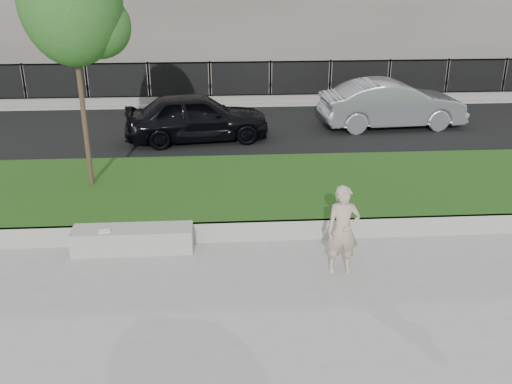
{
  "coord_description": "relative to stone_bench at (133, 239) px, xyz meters",
  "views": [
    {
      "loc": [
        -0.3,
        -8.7,
        5.0
      ],
      "look_at": [
        0.36,
        1.2,
        0.94
      ],
      "focal_mm": 40.0,
      "sensor_mm": 36.0,
      "label": 1
    }
  ],
  "objects": [
    {
      "name": "ground",
      "position": [
        1.94,
        -0.8,
        -0.22
      ],
      "size": [
        90.0,
        90.0,
        0.0
      ],
      "primitive_type": "plane",
      "color": "gray",
      "rests_on": "ground"
    },
    {
      "name": "young_tree",
      "position": [
        -1.13,
        2.46,
        3.97
      ],
      "size": [
        2.13,
        2.04,
        5.22
      ],
      "color": "#38281C",
      "rests_on": "grass_bank"
    },
    {
      "name": "book",
      "position": [
        -0.48,
        -0.12,
        0.24
      ],
      "size": [
        0.24,
        0.19,
        0.02
      ],
      "primitive_type": "cube",
      "rotation": [
        0.0,
        0.0,
        0.21
      ],
      "color": "#EDE6CC",
      "rests_on": "stone_bench"
    },
    {
      "name": "far_pavement",
      "position": [
        1.94,
        12.2,
        -0.16
      ],
      "size": [
        34.0,
        3.0,
        0.12
      ],
      "primitive_type": "cube",
      "color": "gray",
      "rests_on": "ground"
    },
    {
      "name": "car_silver",
      "position": [
        7.08,
        7.81,
        0.55
      ],
      "size": [
        4.58,
        1.89,
        1.47
      ],
      "primitive_type": "imported",
      "rotation": [
        0.0,
        0.0,
        1.64
      ],
      "color": "#909298",
      "rests_on": "street"
    },
    {
      "name": "iron_fence",
      "position": [
        1.94,
        11.2,
        0.32
      ],
      "size": [
        32.0,
        0.3,
        1.5
      ],
      "color": "slate",
      "rests_on": "far_pavement"
    },
    {
      "name": "man",
      "position": [
        3.67,
        -1.0,
        0.55
      ],
      "size": [
        0.58,
        0.39,
        1.56
      ],
      "primitive_type": "imported",
      "rotation": [
        0.0,
        0.0,
        0.03
      ],
      "color": "tan",
      "rests_on": "ground"
    },
    {
      "name": "stone_bench",
      "position": [
        0.0,
        0.0,
        0.0
      ],
      "size": [
        2.19,
        0.55,
        0.45
      ],
      "primitive_type": "cube",
      "color": "gray",
      "rests_on": "ground"
    },
    {
      "name": "grass_kerb",
      "position": [
        1.94,
        0.24,
        -0.02
      ],
      "size": [
        34.0,
        0.08,
        0.4
      ],
      "primitive_type": "cube",
      "color": "gray",
      "rests_on": "ground"
    },
    {
      "name": "grass_bank",
      "position": [
        1.94,
        2.2,
        -0.02
      ],
      "size": [
        34.0,
        4.0,
        0.4
      ],
      "primitive_type": "cube",
      "color": "black",
      "rests_on": "ground"
    },
    {
      "name": "car_dark",
      "position": [
        0.99,
        6.76,
        0.52
      ],
      "size": [
        4.34,
        2.2,
        1.42
      ],
      "primitive_type": "imported",
      "rotation": [
        0.0,
        0.0,
        1.7
      ],
      "color": "black",
      "rests_on": "street"
    },
    {
      "name": "street",
      "position": [
        1.94,
        7.7,
        -0.2
      ],
      "size": [
        34.0,
        7.0,
        0.04
      ],
      "primitive_type": "cube",
      "color": "black",
      "rests_on": "ground"
    }
  ]
}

